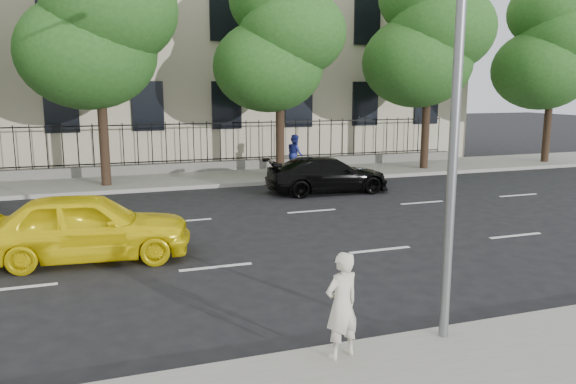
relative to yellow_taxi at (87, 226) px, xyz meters
The scene contains 12 objects.
ground 4.83m from the yellow_taxi, 56.76° to the right, with size 120.00×120.00×0.00m, color black.
far_sidewalk 10.38m from the yellow_taxi, 75.39° to the left, with size 60.00×4.00×0.15m, color gray.
lane_markings 2.83m from the yellow_taxi, 16.37° to the left, with size 49.60×4.62×0.01m, color silver, non-canonical shape.
iron_fence 12.00m from the yellow_taxi, 77.44° to the left, with size 30.00×0.50×2.20m.
tree_c 10.96m from the yellow_taxi, 86.04° to the left, with size 5.89×5.50×9.80m.
tree_d 13.12m from the yellow_taxi, 50.80° to the left, with size 5.34×4.94×8.84m.
tree_e 18.22m from the yellow_taxi, 32.63° to the left, with size 5.71×5.31×9.46m.
tree_f 24.14m from the yellow_taxi, 23.42° to the left, with size 5.52×5.12×9.01m.
yellow_taxi is the anchor object (origin of this frame).
black_sedan 10.14m from the yellow_taxi, 34.83° to the left, with size 1.87×4.59×1.33m, color black.
woman_near 7.22m from the yellow_taxi, 62.20° to the right, with size 0.55×0.36×1.52m, color beige.
pedestrian_far 13.01m from the yellow_taxi, 49.18° to the left, with size 0.81×0.63×1.67m, color navy.
Camera 1 is at (-2.32, -9.06, 3.88)m, focal length 35.00 mm.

